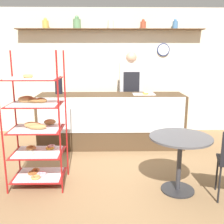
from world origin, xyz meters
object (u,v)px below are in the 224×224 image
object	(u,v)px
cafe_table	(180,150)
coffee_carafe	(59,85)
pastry_rack	(36,127)
person_worker	(131,92)
donut_tray_counter	(146,93)

from	to	relation	value
cafe_table	coffee_carafe	size ratio (longest dim) A/B	2.29
pastry_rack	coffee_carafe	bearing A→B (deg)	88.97
pastry_rack	person_worker	size ratio (longest dim) A/B	1.01
cafe_table	coffee_carafe	xyz separation A→B (m)	(-1.84, 1.83, 0.61)
cafe_table	donut_tray_counter	distance (m)	1.77
coffee_carafe	cafe_table	bearing A→B (deg)	-44.88
pastry_rack	cafe_table	distance (m)	1.90
cafe_table	donut_tray_counter	size ratio (longest dim) A/B	1.93
pastry_rack	donut_tray_counter	distance (m)	2.24
pastry_rack	donut_tray_counter	bearing A→B (deg)	41.30
person_worker	cafe_table	size ratio (longest dim) A/B	2.27
pastry_rack	cafe_table	size ratio (longest dim) A/B	2.29
cafe_table	coffee_carafe	bearing A→B (deg)	135.12
pastry_rack	coffee_carafe	world-z (taller)	pastry_rack
cafe_table	pastry_rack	bearing A→B (deg)	173.02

